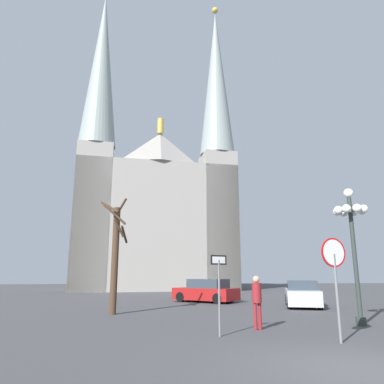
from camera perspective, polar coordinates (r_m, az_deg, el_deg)
ground_plane at (r=8.48m, az=24.80°, el=-24.21°), size 120.00×120.00×0.00m
cathedral at (r=43.79m, az=-5.94°, el=-1.87°), size 19.06×14.56×36.27m
stop_sign at (r=11.04m, az=21.73°, el=-11.06°), size 0.81×0.24×2.83m
one_way_arrow_sign at (r=11.38m, az=4.32°, el=-14.42°), size 0.53×0.24×2.39m
street_lamp at (r=15.01m, az=24.06°, el=-5.33°), size 1.29×1.29×5.06m
bare_tree at (r=17.62m, az=-12.10°, el=-9.64°), size 1.34×1.26×5.49m
parked_car_near_silver at (r=21.93m, az=17.09°, el=-15.26°), size 2.95×4.36×1.45m
parked_car_far_red at (r=24.44m, az=2.28°, el=-15.47°), size 4.37×4.15×1.48m
pedestrian_walking at (r=12.86m, az=10.26°, el=-16.03°), size 0.32×0.32×1.75m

